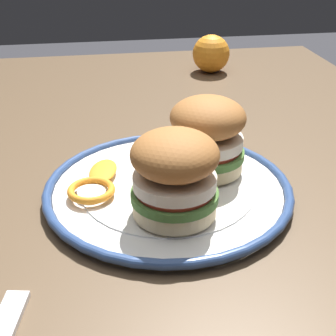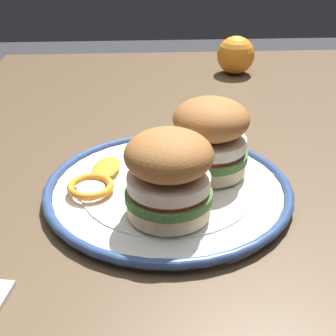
# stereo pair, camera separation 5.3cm
# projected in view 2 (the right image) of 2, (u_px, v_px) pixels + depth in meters

# --- Properties ---
(dining_table) EXTENTS (1.26, 0.86, 0.77)m
(dining_table) POSITION_uv_depth(u_px,v_px,m) (202.00, 230.00, 0.74)
(dining_table) COLOR brown
(dining_table) RESTS_ON ground
(dinner_plate) EXTENTS (0.32, 0.32, 0.02)m
(dinner_plate) POSITION_uv_depth(u_px,v_px,m) (168.00, 189.00, 0.61)
(dinner_plate) COLOR white
(dinner_plate) RESTS_ON dining_table
(sandwich_half_left) EXTENTS (0.14, 0.14, 0.10)m
(sandwich_half_left) POSITION_uv_depth(u_px,v_px,m) (212.00, 136.00, 0.62)
(sandwich_half_left) COLOR beige
(sandwich_half_left) RESTS_ON dinner_plate
(sandwich_half_right) EXTENTS (0.13, 0.13, 0.10)m
(sandwich_half_right) POSITION_uv_depth(u_px,v_px,m) (169.00, 174.00, 0.53)
(sandwich_half_right) COLOR beige
(sandwich_half_right) RESTS_ON dinner_plate
(orange_peel_curled) EXTENTS (0.08, 0.08, 0.01)m
(orange_peel_curled) POSITION_uv_depth(u_px,v_px,m) (91.00, 186.00, 0.59)
(orange_peel_curled) COLOR orange
(orange_peel_curled) RESTS_ON dinner_plate
(orange_peel_strip_long) EXTENTS (0.07, 0.02, 0.01)m
(orange_peel_strip_long) POSITION_uv_depth(u_px,v_px,m) (162.00, 145.00, 0.70)
(orange_peel_strip_long) COLOR orange
(orange_peel_strip_long) RESTS_ON dinner_plate
(orange_peel_strip_short) EXTENTS (0.07, 0.05, 0.01)m
(orange_peel_strip_short) POSITION_uv_depth(u_px,v_px,m) (106.00, 168.00, 0.64)
(orange_peel_strip_short) COLOR orange
(orange_peel_strip_short) RESTS_ON dinner_plate
(whole_orange) EXTENTS (0.08, 0.08, 0.08)m
(whole_orange) POSITION_uv_depth(u_px,v_px,m) (236.00, 55.00, 1.06)
(whole_orange) COLOR orange
(whole_orange) RESTS_ON dining_table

